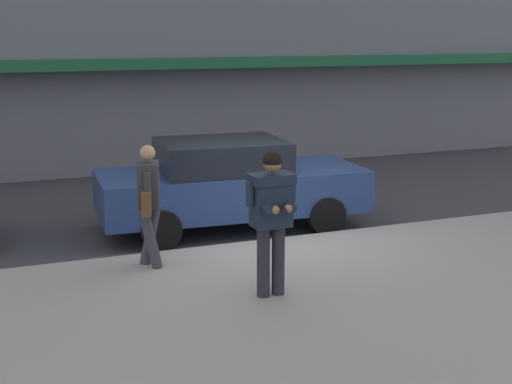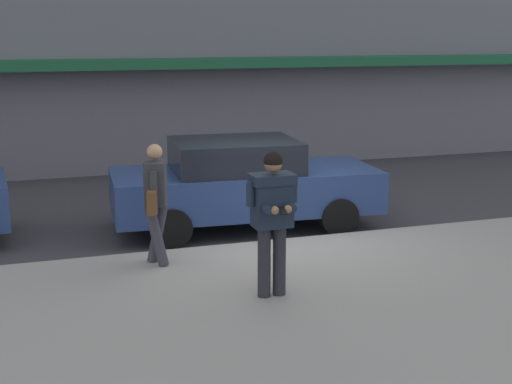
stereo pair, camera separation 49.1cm
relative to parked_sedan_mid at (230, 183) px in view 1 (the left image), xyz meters
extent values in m
plane|color=#333338|center=(0.09, -1.09, -0.79)|extent=(80.00, 80.00, 0.00)
cube|color=gray|center=(1.09, -3.94, -0.72)|extent=(32.00, 5.30, 0.14)
cube|color=silver|center=(1.09, -1.04, -0.79)|extent=(28.00, 0.12, 0.01)
cube|color=#195133|center=(1.09, 5.06, 1.81)|extent=(26.60, 0.70, 0.24)
cube|color=navy|center=(0.04, 0.00, -0.12)|extent=(4.61, 2.10, 0.70)
cube|color=black|center=(-0.14, 0.01, 0.49)|extent=(2.17, 1.77, 0.52)
cylinder|color=black|center=(1.49, 0.76, -0.47)|extent=(0.65, 0.26, 0.64)
cylinder|color=black|center=(1.38, -0.94, -0.47)|extent=(0.65, 0.26, 0.64)
cylinder|color=black|center=(-1.30, 0.94, -0.47)|extent=(0.65, 0.26, 0.64)
cylinder|color=black|center=(-1.41, -0.77, -0.47)|extent=(0.65, 0.26, 0.64)
cylinder|color=#23232B|center=(-0.62, -3.55, -0.21)|extent=(0.16, 0.16, 0.88)
cylinder|color=#23232B|center=(-0.82, -3.55, -0.21)|extent=(0.16, 0.16, 0.88)
cube|color=#192333|center=(-0.72, -3.55, 0.55)|extent=(0.47, 0.31, 0.64)
cube|color=#192333|center=(-0.72, -3.55, 0.82)|extent=(0.53, 0.36, 0.12)
cylinder|color=#192333|center=(-0.45, -3.54, 0.66)|extent=(0.11, 0.11, 0.30)
cylinder|color=#192333|center=(-0.57, -3.71, 0.51)|extent=(0.11, 0.30, 0.10)
sphere|color=#8C6647|center=(-0.64, -3.85, 0.51)|extent=(0.10, 0.10, 0.10)
cylinder|color=#192333|center=(-0.99, -3.56, 0.66)|extent=(0.11, 0.11, 0.30)
cylinder|color=#192333|center=(-0.87, -3.72, 0.51)|extent=(0.11, 0.30, 0.10)
sphere|color=#8C6647|center=(-0.80, -3.85, 0.51)|extent=(0.10, 0.10, 0.10)
cube|color=black|center=(-0.71, -3.89, 0.51)|extent=(0.08, 0.14, 0.07)
sphere|color=#8C6647|center=(-0.72, -3.58, 1.01)|extent=(0.22, 0.22, 0.22)
sphere|color=black|center=(-0.72, -3.58, 1.04)|extent=(0.23, 0.23, 0.23)
cylinder|color=#33333D|center=(-1.81, -1.80, -0.22)|extent=(0.35, 0.23, 0.87)
cylinder|color=#33333D|center=(-1.86, -1.98, -0.22)|extent=(0.35, 0.23, 0.87)
cube|color=#2D2D33|center=(-1.83, -1.89, 0.51)|extent=(0.39, 0.48, 0.60)
cylinder|color=#2D2D33|center=(-1.76, -1.65, 0.43)|extent=(0.10, 0.10, 0.58)
cylinder|color=#2D2D33|center=(-1.90, -2.13, 0.43)|extent=(0.10, 0.10, 0.58)
sphere|color=tan|center=(-1.83, -1.89, 0.94)|extent=(0.21, 0.21, 0.21)
cube|color=brown|center=(-1.94, -2.17, 0.31)|extent=(0.18, 0.26, 0.32)
camera|label=1|loc=(-3.95, -11.22, 2.53)|focal=50.00mm
camera|label=2|loc=(-3.49, -11.38, 2.53)|focal=50.00mm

